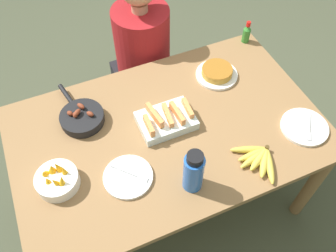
{
  "coord_description": "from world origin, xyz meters",
  "views": [
    {
      "loc": [
        -0.41,
        -0.95,
        2.16
      ],
      "look_at": [
        0.0,
        0.0,
        0.76
      ],
      "focal_mm": 38.0,
      "sensor_mm": 36.0,
      "label": 1
    }
  ],
  "objects_px": {
    "water_bottle": "(193,172)",
    "hot_sauce_bottle": "(247,33)",
    "skillet": "(82,117)",
    "banana_bunch": "(259,158)",
    "person_figure": "(144,67)",
    "melon_tray": "(166,120)",
    "empty_plate_near_front": "(304,127)",
    "fruit_bowl_mango": "(57,180)",
    "empty_plate_far_left": "(128,177)",
    "frittata_plate_center": "(217,73)"
  },
  "relations": [
    {
      "from": "water_bottle",
      "to": "hot_sauce_bottle",
      "type": "bearing_deg",
      "value": 46.12
    },
    {
      "from": "skillet",
      "to": "water_bottle",
      "type": "height_order",
      "value": "water_bottle"
    },
    {
      "from": "banana_bunch",
      "to": "person_figure",
      "type": "xyz_separation_m",
      "value": [
        -0.19,
        1.03,
        -0.26
      ]
    },
    {
      "from": "water_bottle",
      "to": "melon_tray",
      "type": "bearing_deg",
      "value": 85.66
    },
    {
      "from": "empty_plate_near_front",
      "to": "person_figure",
      "type": "bearing_deg",
      "value": 117.59
    },
    {
      "from": "melon_tray",
      "to": "skillet",
      "type": "bearing_deg",
      "value": 153.82
    },
    {
      "from": "person_figure",
      "to": "hot_sauce_bottle",
      "type": "bearing_deg",
      "value": -25.35
    },
    {
      "from": "banana_bunch",
      "to": "melon_tray",
      "type": "relative_size",
      "value": 0.93
    },
    {
      "from": "fruit_bowl_mango",
      "to": "empty_plate_far_left",
      "type": "bearing_deg",
      "value": -17.92
    },
    {
      "from": "banana_bunch",
      "to": "skillet",
      "type": "relative_size",
      "value": 0.7
    },
    {
      "from": "hot_sauce_bottle",
      "to": "person_figure",
      "type": "height_order",
      "value": "person_figure"
    },
    {
      "from": "water_bottle",
      "to": "hot_sauce_bottle",
      "type": "xyz_separation_m",
      "value": [
        0.72,
        0.75,
        -0.05
      ]
    },
    {
      "from": "empty_plate_near_front",
      "to": "skillet",
      "type": "bearing_deg",
      "value": 154.14
    },
    {
      "from": "empty_plate_near_front",
      "to": "fruit_bowl_mango",
      "type": "distance_m",
      "value": 1.21
    },
    {
      "from": "melon_tray",
      "to": "fruit_bowl_mango",
      "type": "xyz_separation_m",
      "value": [
        -0.57,
        -0.12,
        0.0
      ]
    },
    {
      "from": "frittata_plate_center",
      "to": "fruit_bowl_mango",
      "type": "xyz_separation_m",
      "value": [
        -0.96,
        -0.31,
        0.01
      ]
    },
    {
      "from": "banana_bunch",
      "to": "empty_plate_near_front",
      "type": "relative_size",
      "value": 1.09
    },
    {
      "from": "skillet",
      "to": "fruit_bowl_mango",
      "type": "relative_size",
      "value": 1.91
    },
    {
      "from": "empty_plate_near_front",
      "to": "melon_tray",
      "type": "bearing_deg",
      "value": 154.34
    },
    {
      "from": "skillet",
      "to": "frittata_plate_center",
      "type": "relative_size",
      "value": 1.56
    },
    {
      "from": "hot_sauce_bottle",
      "to": "person_figure",
      "type": "bearing_deg",
      "value": 154.65
    },
    {
      "from": "person_figure",
      "to": "empty_plate_near_front",
      "type": "bearing_deg",
      "value": -62.41
    },
    {
      "from": "banana_bunch",
      "to": "water_bottle",
      "type": "xyz_separation_m",
      "value": [
        -0.34,
        0.01,
        0.1
      ]
    },
    {
      "from": "empty_plate_near_front",
      "to": "person_figure",
      "type": "relative_size",
      "value": 0.2
    },
    {
      "from": "empty_plate_near_front",
      "to": "water_bottle",
      "type": "relative_size",
      "value": 0.98
    },
    {
      "from": "melon_tray",
      "to": "frittata_plate_center",
      "type": "relative_size",
      "value": 1.18
    },
    {
      "from": "banana_bunch",
      "to": "fruit_bowl_mango",
      "type": "xyz_separation_m",
      "value": [
        -0.88,
        0.25,
        0.02
      ]
    },
    {
      "from": "empty_plate_near_front",
      "to": "fruit_bowl_mango",
      "type": "bearing_deg",
      "value": 171.39
    },
    {
      "from": "empty_plate_far_left",
      "to": "person_figure",
      "type": "distance_m",
      "value": 0.99
    },
    {
      "from": "empty_plate_far_left",
      "to": "water_bottle",
      "type": "xyz_separation_m",
      "value": [
        0.25,
        -0.14,
        0.11
      ]
    },
    {
      "from": "empty_plate_far_left",
      "to": "frittata_plate_center",
      "type": "bearing_deg",
      "value": 31.46
    },
    {
      "from": "banana_bunch",
      "to": "frittata_plate_center",
      "type": "distance_m",
      "value": 0.57
    },
    {
      "from": "melon_tray",
      "to": "empty_plate_far_left",
      "type": "relative_size",
      "value": 1.22
    },
    {
      "from": "melon_tray",
      "to": "frittata_plate_center",
      "type": "distance_m",
      "value": 0.44
    },
    {
      "from": "empty_plate_near_front",
      "to": "hot_sauce_bottle",
      "type": "distance_m",
      "value": 0.69
    },
    {
      "from": "skillet",
      "to": "hot_sauce_bottle",
      "type": "relative_size",
      "value": 2.6
    },
    {
      "from": "frittata_plate_center",
      "to": "hot_sauce_bottle",
      "type": "distance_m",
      "value": 0.36
    },
    {
      "from": "frittata_plate_center",
      "to": "hot_sauce_bottle",
      "type": "height_order",
      "value": "hot_sauce_bottle"
    },
    {
      "from": "melon_tray",
      "to": "empty_plate_far_left",
      "type": "bearing_deg",
      "value": -142.56
    },
    {
      "from": "empty_plate_near_front",
      "to": "hot_sauce_bottle",
      "type": "xyz_separation_m",
      "value": [
        0.07,
        0.69,
        0.05
      ]
    },
    {
      "from": "skillet",
      "to": "person_figure",
      "type": "relative_size",
      "value": 0.31
    },
    {
      "from": "melon_tray",
      "to": "person_figure",
      "type": "xyz_separation_m",
      "value": [
        0.12,
        0.66,
        -0.27
      ]
    },
    {
      "from": "fruit_bowl_mango",
      "to": "hot_sauce_bottle",
      "type": "distance_m",
      "value": 1.36
    },
    {
      "from": "skillet",
      "to": "person_figure",
      "type": "bearing_deg",
      "value": -58.25
    },
    {
      "from": "skillet",
      "to": "melon_tray",
      "type": "bearing_deg",
      "value": -127.69
    },
    {
      "from": "banana_bunch",
      "to": "water_bottle",
      "type": "distance_m",
      "value": 0.35
    },
    {
      "from": "melon_tray",
      "to": "fruit_bowl_mango",
      "type": "distance_m",
      "value": 0.58
    },
    {
      "from": "fruit_bowl_mango",
      "to": "hot_sauce_bottle",
      "type": "bearing_deg",
      "value": 21.89
    },
    {
      "from": "skillet",
      "to": "water_bottle",
      "type": "relative_size",
      "value": 1.52
    },
    {
      "from": "melon_tray",
      "to": "skillet",
      "type": "relative_size",
      "value": 0.76
    }
  ]
}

